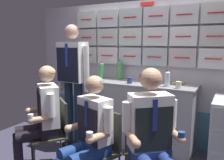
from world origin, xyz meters
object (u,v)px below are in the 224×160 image
(crew_member_right, at_px, (88,134))
(folding_chair_near_trolley, at_px, (146,148))
(crew_member_left, at_px, (41,115))
(folding_chair_right, at_px, (101,143))
(water_bottle_clear, at_px, (167,79))
(espresso_cup_small, at_px, (130,80))
(crew_member_near_trolley, at_px, (153,133))
(snack_banana, at_px, (178,83))
(crew_member_standing, at_px, (73,74))
(folding_chair_left, at_px, (56,127))

(crew_member_right, distance_m, folding_chair_near_trolley, 0.58)
(crew_member_left, bearing_deg, crew_member_right, -11.04)
(folding_chair_right, bearing_deg, folding_chair_near_trolley, 14.80)
(water_bottle_clear, height_order, espresso_cup_small, water_bottle_clear)
(folding_chair_near_trolley, relative_size, water_bottle_clear, 3.72)
(crew_member_left, height_order, crew_member_near_trolley, crew_member_near_trolley)
(crew_member_left, xyz_separation_m, crew_member_right, (0.75, -0.15, -0.03))
(snack_banana, bearing_deg, crew_member_right, -109.62)
(folding_chair_right, xyz_separation_m, espresso_cup_small, (-0.17, 1.08, 0.48))
(crew_member_right, distance_m, water_bottle_clear, 1.38)
(folding_chair_near_trolley, height_order, crew_member_near_trolley, crew_member_near_trolley)
(folding_chair_near_trolley, bearing_deg, crew_member_standing, 155.88)
(folding_chair_right, relative_size, crew_member_standing, 0.48)
(crew_member_right, xyz_separation_m, folding_chair_near_trolley, (0.49, 0.27, -0.15))
(folding_chair_left, distance_m, folding_chair_right, 0.72)
(crew_member_standing, bearing_deg, folding_chair_right, -38.60)
(crew_member_right, distance_m, crew_member_near_trolley, 0.62)
(crew_member_near_trolley, bearing_deg, crew_member_left, -179.84)
(crew_member_near_trolley, distance_m, water_bottle_clear, 1.16)
(folding_chair_right, bearing_deg, espresso_cup_small, 98.90)
(crew_member_near_trolley, relative_size, crew_member_standing, 0.74)
(folding_chair_left, xyz_separation_m, crew_member_standing, (-0.18, 0.59, 0.56))
(folding_chair_right, distance_m, crew_member_right, 0.22)
(espresso_cup_small, bearing_deg, folding_chair_left, -119.30)
(crew_member_standing, xyz_separation_m, water_bottle_clear, (1.26, 0.38, -0.02))
(crew_member_right, xyz_separation_m, crew_member_standing, (-0.84, 0.87, 0.41))
(folding_chair_right, bearing_deg, crew_member_near_trolley, -0.42)
(crew_member_standing, xyz_separation_m, espresso_cup_small, (0.72, 0.37, -0.08))
(folding_chair_near_trolley, relative_size, snack_banana, 4.92)
(crew_member_right, relative_size, water_bottle_clear, 5.37)
(folding_chair_left, distance_m, snack_banana, 1.73)
(espresso_cup_small, xyz_separation_m, snack_banana, (0.64, 0.23, -0.03))
(crew_member_standing, relative_size, snack_banana, 10.33)
(folding_chair_right, height_order, crew_member_near_trolley, crew_member_near_trolley)
(crew_member_standing, height_order, water_bottle_clear, crew_member_standing)
(folding_chair_left, bearing_deg, espresso_cup_small, 60.70)
(crew_member_left, bearing_deg, crew_member_near_trolley, 0.16)
(crew_member_standing, height_order, snack_banana, crew_member_standing)
(espresso_cup_small, bearing_deg, snack_banana, 19.72)
(folding_chair_near_trolley, bearing_deg, espresso_cup_small, 122.28)
(crew_member_left, bearing_deg, crew_member_standing, 96.79)
(crew_member_standing, xyz_separation_m, snack_banana, (1.36, 0.59, -0.11))
(crew_member_left, relative_size, snack_banana, 7.39)
(crew_member_right, relative_size, snack_banana, 7.11)
(crew_member_left, relative_size, water_bottle_clear, 5.58)
(folding_chair_left, distance_m, crew_member_right, 0.72)
(folding_chair_left, distance_m, folding_chair_near_trolley, 1.15)
(folding_chair_left, bearing_deg, folding_chair_near_trolley, -0.11)
(folding_chair_left, bearing_deg, water_bottle_clear, 42.28)
(crew_member_right, xyz_separation_m, water_bottle_clear, (0.42, 1.25, 0.39))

